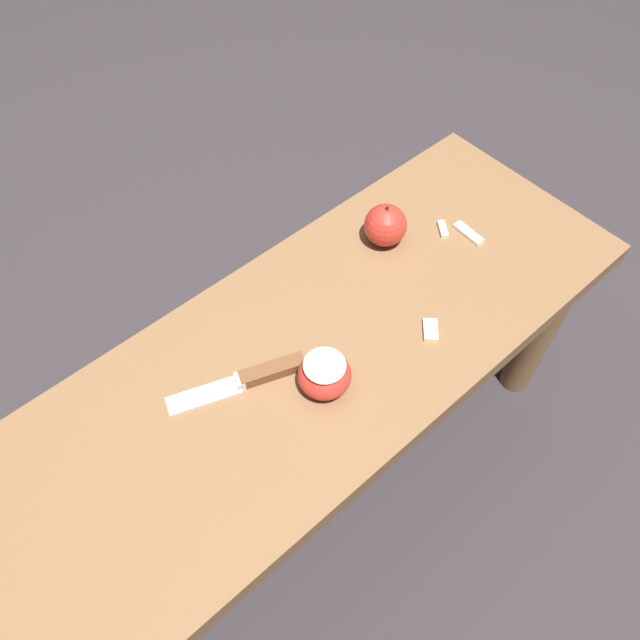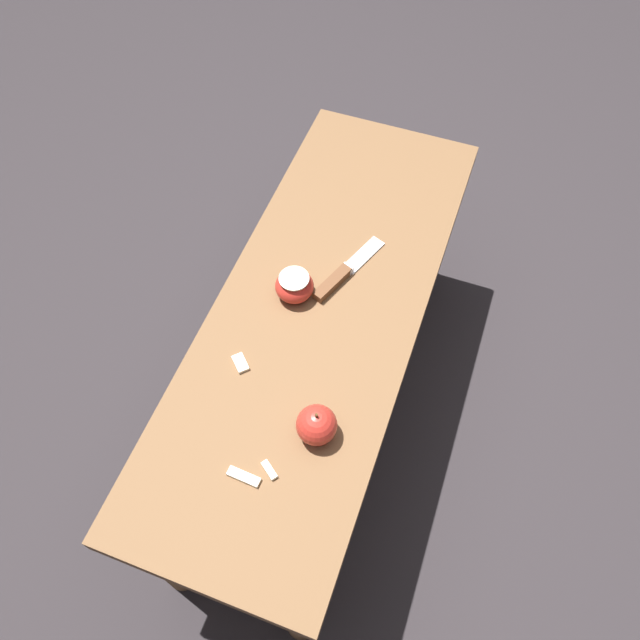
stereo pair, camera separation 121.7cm
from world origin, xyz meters
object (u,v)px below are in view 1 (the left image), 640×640
Objects in this scene: knife at (256,376)px; apple_cut at (324,375)px; apple_whole at (385,225)px; wooden_bench at (306,385)px.

apple_cut is at bearing 153.86° from knife.
apple_whole is 1.05× the size of apple_cut.
knife reaches higher than wooden_bench.
wooden_bench is 14.54× the size of apple_cut.
knife is at bearing 133.33° from apple_cut.
apple_whole is (0.35, 0.07, 0.03)m from knife.
apple_cut reaches higher than knife.
wooden_bench is at bearing -170.94° from knife.
apple_whole reaches higher than wooden_bench.
wooden_bench is 0.31m from apple_whole.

